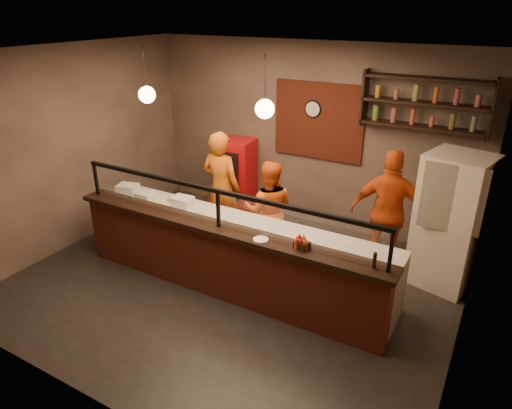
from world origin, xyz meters
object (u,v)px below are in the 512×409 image
Objects in this scene: cook_right at (389,213)px; pepper_mill at (375,260)px; cook_mid at (269,211)px; fridge at (450,222)px; condiment_caddy at (302,245)px; cook_left at (221,188)px; pizza_dough at (295,241)px; red_cooler at (237,177)px; wall_clock at (313,109)px.

pepper_mill is at bearing 90.98° from cook_right.
fridge reaches higher than cook_mid.
fridge reaches higher than condiment_caddy.
cook_left is 3.96× the size of pizza_dough.
pepper_mill is at bearing -0.19° from condiment_caddy.
cook_left is 2.69m from cook_right.
cook_left is at bearing -158.21° from fridge.
red_cooler is (-3.04, 0.69, -0.23)m from cook_right.
fridge reaches higher than pizza_dough.
red_cooler is 8.52× the size of condiment_caddy.
pepper_mill is at bearing 125.52° from cook_mid.
cook_right is at bearing 174.42° from cook_mid.
fridge reaches higher than cook_left.
cook_mid is at bearing -152.60° from fridge.
cook_left is 1.15m from red_cooler.
pepper_mill is at bearing -19.20° from pizza_dough.
red_cooler is at bearing -20.76° from cook_right.
wall_clock reaches higher than red_cooler.
cook_left reaches higher than pizza_dough.
wall_clock is 0.16× the size of cook_left.
cook_left is (-0.98, -1.38, -1.15)m from wall_clock.
wall_clock reaches higher than cook_left.
pepper_mill is (2.94, -1.38, 0.21)m from cook_left.
pizza_dough is 0.52m from condiment_caddy.
fridge is (0.82, 0.09, 0.02)m from cook_right.
pizza_dough is at bearing 160.80° from pepper_mill.
pepper_mill is at bearing -42.01° from red_cooler.
red_cooler is at bearing -70.49° from cook_left.
fridge is 1.34× the size of red_cooler.
wall_clock is at bearing -125.19° from cook_left.
pepper_mill is (0.87, -0.00, 0.05)m from condiment_caddy.
cook_left reaches higher than red_cooler.
cook_left is 11.17× the size of condiment_caddy.
cook_right is 3.96× the size of pizza_dough.
cook_right reaches higher than cook_mid.
cook_left is 0.98m from cook_mid.
wall_clock is 3.13m from condiment_caddy.
fridge is 1.94m from pepper_mill.
cook_left is at bearing -29.72° from cook_mid.
pizza_dough is at bearing -48.93° from red_cooler.
condiment_caddy is (-1.41, -1.85, 0.14)m from fridge.
fridge is 3.91m from red_cooler.
pizza_dough is (-0.87, -1.37, -0.04)m from cook_right.
cook_mid is 0.83× the size of fridge.
cook_mid is at bearing 172.79° from cook_left.
cook_right is at bearing 71.55° from condiment_caddy.
red_cooler is at bearing 136.59° from pizza_dough.
cook_right reaches higher than pizza_dough.
wall_clock is 2.89m from fridge.
condiment_caddy is 0.89× the size of pepper_mill.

